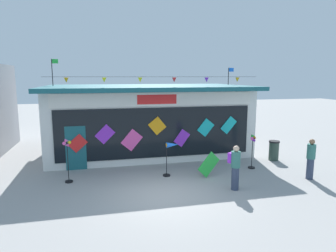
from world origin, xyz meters
The scene contains 9 objects.
ground_plane centered at (0.00, 0.00, 0.00)m, with size 80.00×80.00×0.00m, color #9E9B99.
kite_shop_building centered at (0.50, 6.79, 1.86)m, with size 10.73×6.66×5.07m.
wind_spinner_far_left centered at (-3.43, 2.18, 1.05)m, with size 0.32×0.30×1.78m.
wind_spinner_left centered at (0.74, 2.06, 1.10)m, with size 0.69×0.32×1.46m.
wind_spinner_center_left centered at (4.60, 2.20, 0.96)m, with size 0.34×0.32×1.59m.
person_near_camera centered at (2.66, -0.02, 0.89)m, with size 0.43×0.48×1.68m.
person_mid_plaza centered at (6.20, 0.35, 0.86)m, with size 0.34×0.34×1.68m.
trash_bin centered at (6.35, 3.22, 0.50)m, with size 0.52×0.52×0.99m.
display_kite_on_ground centered at (2.25, 1.57, 0.53)m, with size 0.54×0.03×0.98m, color green.
Camera 1 is at (-2.23, -9.92, 4.17)m, focal length 32.26 mm.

